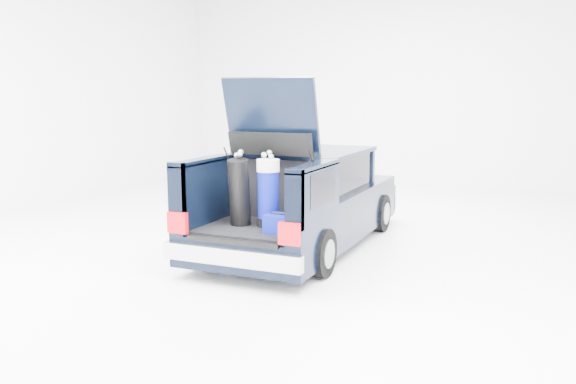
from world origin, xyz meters
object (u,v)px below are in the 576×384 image
at_px(car, 304,201).
at_px(blue_duffel, 285,224).
at_px(red_suitcase, 300,207).
at_px(blue_golf_bag, 268,192).
at_px(black_golf_bag, 239,192).

bearing_deg(car, blue_duffel, -75.08).
xyz_separation_m(red_suitcase, blue_golf_bag, (-0.36, -0.16, 0.19)).
height_order(red_suitcase, blue_duffel, red_suitcase).
relative_size(black_golf_bag, blue_duffel, 1.98).
xyz_separation_m(car, blue_golf_bag, (0.11, -1.49, 0.36)).
bearing_deg(black_golf_bag, blue_duffel, -27.26).
bearing_deg(blue_golf_bag, black_golf_bag, -153.82).
xyz_separation_m(car, red_suitcase, (0.47, -1.33, 0.17)).
relative_size(red_suitcase, blue_duffel, 1.07).
height_order(car, blue_duffel, car).
xyz_separation_m(blue_golf_bag, blue_duffel, (0.36, -0.29, -0.32)).
bearing_deg(blue_duffel, red_suitcase, 93.94).
height_order(red_suitcase, blue_golf_bag, blue_golf_bag).
bearing_deg(black_golf_bag, blue_golf_bag, 5.66).
bearing_deg(blue_golf_bag, blue_duffel, -32.28).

